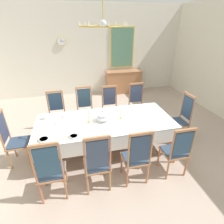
# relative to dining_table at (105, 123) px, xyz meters

# --- Properties ---
(ground) EXTENTS (7.54, 7.09, 0.04)m
(ground) POSITION_rel_dining_table_xyz_m (0.00, 0.19, -0.71)
(ground) COLOR #B4A091
(back_wall) EXTENTS (7.54, 0.08, 3.27)m
(back_wall) POSITION_rel_dining_table_xyz_m (0.00, 3.78, 0.95)
(back_wall) COLOR silver
(back_wall) RESTS_ON ground
(dining_table) EXTENTS (2.89, 1.23, 0.75)m
(dining_table) POSITION_rel_dining_table_xyz_m (0.00, 0.00, 0.00)
(dining_table) COLOR #B06746
(dining_table) RESTS_ON ground
(tablecloth) EXTENTS (2.91, 1.25, 0.33)m
(tablecloth) POSITION_rel_dining_table_xyz_m (0.00, 0.00, -0.00)
(tablecloth) COLOR white
(tablecloth) RESTS_ON dining_table
(chair_south_a) EXTENTS (0.44, 0.42, 1.18)m
(chair_south_a) POSITION_rel_dining_table_xyz_m (-1.07, -1.03, -0.10)
(chair_south_a) COLOR #A46B4F
(chair_south_a) RESTS_ON ground
(chair_north_a) EXTENTS (0.44, 0.42, 1.11)m
(chair_north_a) POSITION_rel_dining_table_xyz_m (-1.07, 1.02, -0.12)
(chair_north_a) COLOR #A96D4B
(chair_north_a) RESTS_ON ground
(chair_south_b) EXTENTS (0.44, 0.42, 1.18)m
(chair_south_b) POSITION_rel_dining_table_xyz_m (-0.34, -1.03, -0.10)
(chair_south_b) COLOR #A26650
(chair_south_b) RESTS_ON ground
(chair_north_b) EXTENTS (0.44, 0.42, 1.16)m
(chair_north_b) POSITION_rel_dining_table_xyz_m (-0.34, 1.03, -0.10)
(chair_north_b) COLOR #A26E49
(chair_north_b) RESTS_ON ground
(chair_south_c) EXTENTS (0.44, 0.42, 1.15)m
(chair_south_c) POSITION_rel_dining_table_xyz_m (0.35, -1.03, -0.11)
(chair_south_c) COLOR #A06550
(chair_south_c) RESTS_ON ground
(chair_north_c) EXTENTS (0.44, 0.42, 1.14)m
(chair_north_c) POSITION_rel_dining_table_xyz_m (0.35, 1.03, -0.11)
(chair_north_c) COLOR #AB7646
(chair_north_c) RESTS_ON ground
(chair_south_d) EXTENTS (0.44, 0.42, 1.09)m
(chair_south_d) POSITION_rel_dining_table_xyz_m (1.12, -1.02, -0.13)
(chair_south_d) COLOR #A16841
(chair_south_d) RESTS_ON ground
(chair_north_d) EXTENTS (0.44, 0.42, 1.15)m
(chair_north_d) POSITION_rel_dining_table_xyz_m (1.12, 1.03, -0.11)
(chair_north_d) COLOR #A3724B
(chair_north_d) RESTS_ON ground
(chair_head_west) EXTENTS (0.42, 0.44, 1.18)m
(chair_head_west) POSITION_rel_dining_table_xyz_m (-1.86, 0.00, -0.10)
(chair_head_west) COLOR #AB634A
(chair_head_west) RESTS_ON ground
(chair_head_east) EXTENTS (0.42, 0.44, 1.18)m
(chair_head_east) POSITION_rel_dining_table_xyz_m (1.86, 0.00, -0.10)
(chair_head_east) COLOR #A17148
(chair_head_east) RESTS_ON ground
(soup_tureen) EXTENTS (0.29, 0.29, 0.23)m
(soup_tureen) POSITION_rel_dining_table_xyz_m (-0.05, -0.00, 0.18)
(soup_tureen) COLOR white
(soup_tureen) RESTS_ON tablecloth
(candlestick_west) EXTENTS (0.07, 0.07, 0.35)m
(candlestick_west) POSITION_rel_dining_table_xyz_m (-0.35, 0.00, 0.21)
(candlestick_west) COLOR gold
(candlestick_west) RESTS_ON tablecloth
(candlestick_east) EXTENTS (0.07, 0.07, 0.33)m
(candlestick_east) POSITION_rel_dining_table_xyz_m (0.35, 0.00, 0.20)
(candlestick_east) COLOR gold
(candlestick_east) RESTS_ON tablecloth
(bowl_near_left) EXTENTS (0.18, 0.18, 0.04)m
(bowl_near_left) POSITION_rel_dining_table_xyz_m (-1.20, -0.45, 0.09)
(bowl_near_left) COLOR white
(bowl_near_left) RESTS_ON tablecloth
(bowl_near_right) EXTENTS (0.16, 0.16, 0.04)m
(bowl_near_right) POSITION_rel_dining_table_xyz_m (-0.68, -0.47, 0.09)
(bowl_near_right) COLOR white
(bowl_near_right) RESTS_ON tablecloth
(spoon_primary) EXTENTS (0.05, 0.18, 0.01)m
(spoon_primary) POSITION_rel_dining_table_xyz_m (-1.32, -0.43, 0.08)
(spoon_primary) COLOR gold
(spoon_primary) RESTS_ON tablecloth
(spoon_secondary) EXTENTS (0.05, 0.18, 0.01)m
(spoon_secondary) POSITION_rel_dining_table_xyz_m (-0.78, -0.45, 0.08)
(spoon_secondary) COLOR gold
(spoon_secondary) RESTS_ON tablecloth
(sideboard) EXTENTS (1.44, 0.48, 0.90)m
(sideboard) POSITION_rel_dining_table_xyz_m (1.45, 3.46, -0.23)
(sideboard) COLOR #A76D47
(sideboard) RESTS_ON ground
(mounted_clock) EXTENTS (0.31, 0.06, 0.31)m
(mounted_clock) POSITION_rel_dining_table_xyz_m (-0.83, 3.71, 1.34)
(mounted_clock) COLOR #D1B251
(framed_painting) EXTENTS (0.95, 0.05, 1.52)m
(framed_painting) POSITION_rel_dining_table_xyz_m (1.43, 3.71, 1.06)
(framed_painting) COLOR #D1B251
(chandelier) EXTENTS (0.83, 0.83, 0.66)m
(chandelier) POSITION_rel_dining_table_xyz_m (-0.00, 0.00, 1.90)
(chandelier) COLOR gold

